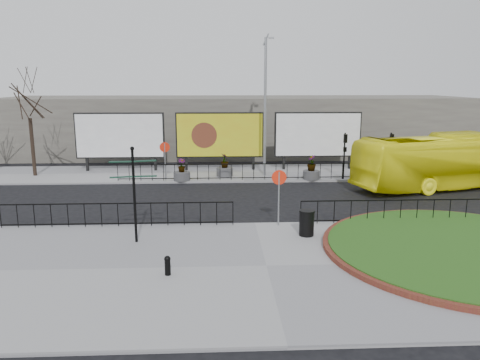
{
  "coord_description": "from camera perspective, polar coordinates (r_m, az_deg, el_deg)",
  "views": [
    {
      "loc": [
        -1.62,
        -20.07,
        6.32
      ],
      "look_at": [
        -0.63,
        0.93,
        1.89
      ],
      "focal_mm": 35.0,
      "sensor_mm": 36.0,
      "label": 1
    }
  ],
  "objects": [
    {
      "name": "tree_left",
      "position": [
        34.02,
        -24.18,
        6.31
      ],
      "size": [
        2.0,
        2.0,
        7.0
      ],
      "primitive_type": null,
      "color": "#2D2119",
      "rests_on": "pavement_far"
    },
    {
      "name": "planter_c",
      "position": [
        30.6,
        8.69,
        1.13
      ],
      "size": [
        1.07,
        1.07,
        1.58
      ],
      "color": "#4C4C4F",
      "rests_on": "pavement_far"
    },
    {
      "name": "planter_a",
      "position": [
        30.12,
        -7.1,
        0.79
      ],
      "size": [
        1.06,
        1.06,
        1.4
      ],
      "color": "#4C4C4F",
      "rests_on": "pavement_far"
    },
    {
      "name": "signal_pole_b",
      "position": [
        31.72,
        17.89,
        3.67
      ],
      "size": [
        0.22,
        0.26,
        3.0
      ],
      "color": "black",
      "rests_on": "pavement_far"
    },
    {
      "name": "litter_bin",
      "position": [
        19.41,
        8.13,
        -5.18
      ],
      "size": [
        0.65,
        0.65,
        1.07
      ],
      "color": "black",
      "rests_on": "pavement_near"
    },
    {
      "name": "speed_sign_far",
      "position": [
        29.99,
        -9.15,
        3.3
      ],
      "size": [
        0.64,
        0.07,
        2.47
      ],
      "color": "gray",
      "rests_on": "pavement_far"
    },
    {
      "name": "ground",
      "position": [
        21.1,
        1.84,
        -5.54
      ],
      "size": [
        90.0,
        90.0,
        0.0
      ],
      "primitive_type": "plane",
      "color": "black",
      "rests_on": "ground"
    },
    {
      "name": "fingerpost_sign",
      "position": [
        18.47,
        -12.81,
        -0.62
      ],
      "size": [
        1.78,
        0.53,
        3.8
      ],
      "rotation": [
        0.0,
        0.0,
        0.09
      ],
      "color": "black",
      "rests_on": "pavement_near"
    },
    {
      "name": "pavement_near",
      "position": [
        16.4,
        3.23,
        -10.57
      ],
      "size": [
        30.0,
        10.0,
        0.12
      ],
      "primitive_type": "cube",
      "color": "gray",
      "rests_on": "ground"
    },
    {
      "name": "billboard_right",
      "position": [
        34.0,
        9.46,
        5.45
      ],
      "size": [
        6.2,
        0.31,
        4.1
      ],
      "color": "black",
      "rests_on": "pavement_far"
    },
    {
      "name": "grass_lawn",
      "position": [
        19.45,
        25.67,
        -7.57
      ],
      "size": [
        10.0,
        10.0,
        0.22
      ],
      "primitive_type": "cylinder",
      "color": "#1C4712",
      "rests_on": "pavement_near"
    },
    {
      "name": "building_backdrop",
      "position": [
        42.27,
        -0.49,
        6.71
      ],
      "size": [
        40.0,
        10.0,
        5.0
      ],
      "primitive_type": "cube",
      "color": "slate",
      "rests_on": "ground"
    },
    {
      "name": "bus",
      "position": [
        30.69,
        23.93,
        2.11
      ],
      "size": [
        12.13,
        5.85,
        3.29
      ],
      "primitive_type": "imported",
      "rotation": [
        0.0,
        0.0,
        1.84
      ],
      "color": "#FDF716",
      "rests_on": "ground"
    },
    {
      "name": "billboard_left",
      "position": [
        33.95,
        -14.43,
        5.23
      ],
      "size": [
        6.2,
        0.31,
        4.1
      ],
      "color": "black",
      "rests_on": "pavement_far"
    },
    {
      "name": "signal_pole_a",
      "position": [
        30.8,
        12.65,
        3.73
      ],
      "size": [
        0.22,
        0.26,
        3.0
      ],
      "color": "black",
      "rests_on": "pavement_far"
    },
    {
      "name": "pavement_far",
      "position": [
        32.71,
        0.2,
        0.87
      ],
      "size": [
        44.0,
        6.0,
        0.12
      ],
      "primitive_type": "cube",
      "color": "gray",
      "rests_on": "ground"
    },
    {
      "name": "railing_near_left",
      "position": [
        21.02,
        -14.66,
        -4.09
      ],
      "size": [
        10.0,
        0.1,
        1.1
      ],
      "primitive_type": null,
      "color": "black",
      "rests_on": "pavement_near"
    },
    {
      "name": "lamp_post",
      "position": [
        31.26,
        3.09,
        9.14
      ],
      "size": [
        0.74,
        0.18,
        9.23
      ],
      "color": "gray",
      "rests_on": "pavement_far"
    },
    {
      "name": "brick_edge",
      "position": [
        19.46,
        25.67,
        -7.63
      ],
      "size": [
        10.4,
        10.4,
        0.18
      ],
      "primitive_type": "cylinder",
      "color": "maroon",
      "rests_on": "pavement_near"
    },
    {
      "name": "railing_near_right",
      "position": [
        22.1,
        19.0,
        -3.58
      ],
      "size": [
        9.0,
        0.1,
        1.1
      ],
      "primitive_type": null,
      "color": "black",
      "rests_on": "pavement_near"
    },
    {
      "name": "speed_sign_near",
      "position": [
        20.33,
        4.77,
        -0.66
      ],
      "size": [
        0.64,
        0.07,
        2.47
      ],
      "color": "gray",
      "rests_on": "pavement_near"
    },
    {
      "name": "billboard_mid",
      "position": [
        33.25,
        -2.48,
        5.46
      ],
      "size": [
        6.2,
        0.31,
        4.1
      ],
      "color": "black",
      "rests_on": "pavement_far"
    },
    {
      "name": "planter_b",
      "position": [
        31.27,
        -1.88,
        1.39
      ],
      "size": [
        1.1,
        1.1,
        1.52
      ],
      "color": "#4C4C4F",
      "rests_on": "pavement_far"
    },
    {
      "name": "bollard",
      "position": [
        15.67,
        -8.83,
        -10.14
      ],
      "size": [
        0.21,
        0.21,
        0.66
      ],
      "color": "black",
      "rests_on": "pavement_near"
    },
    {
      "name": "railing_far",
      "position": [
        30.02,
        2.36,
        1.04
      ],
      "size": [
        18.0,
        0.1,
        1.1
      ],
      "primitive_type": null,
      "color": "black",
      "rests_on": "pavement_far"
    }
  ]
}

